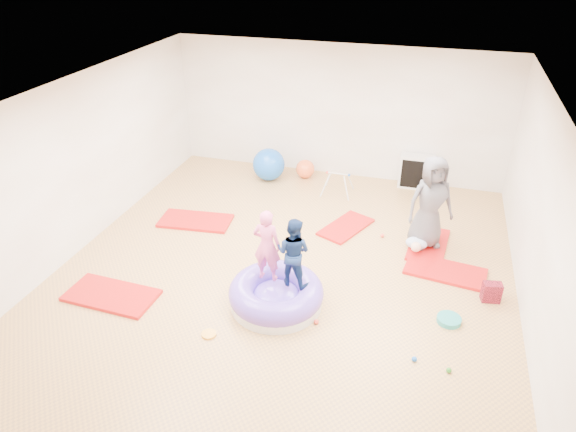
% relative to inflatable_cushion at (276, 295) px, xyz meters
% --- Properties ---
extents(room, '(7.01, 8.01, 2.81)m').
position_rel_inflatable_cushion_xyz_m(room, '(-0.12, 0.71, 1.23)').
color(room, tan).
rests_on(room, ground).
extents(gym_mat_front_left, '(1.36, 0.72, 0.06)m').
position_rel_inflatable_cushion_xyz_m(gym_mat_front_left, '(-2.39, -0.54, -0.14)').
color(gym_mat_front_left, red).
rests_on(gym_mat_front_left, ground).
extents(gym_mat_mid_left, '(1.37, 0.79, 0.05)m').
position_rel_inflatable_cushion_xyz_m(gym_mat_mid_left, '(-2.15, 1.83, -0.14)').
color(gym_mat_mid_left, red).
rests_on(gym_mat_mid_left, ground).
extents(gym_mat_center_back, '(0.95, 1.23, 0.05)m').
position_rel_inflatable_cushion_xyz_m(gym_mat_center_back, '(0.56, 2.41, -0.15)').
color(gym_mat_center_back, red).
rests_on(gym_mat_center_back, ground).
extents(gym_mat_right, '(1.30, 0.77, 0.05)m').
position_rel_inflatable_cushion_xyz_m(gym_mat_right, '(2.33, 1.49, -0.14)').
color(gym_mat_right, red).
rests_on(gym_mat_right, ground).
extents(gym_mat_rear_right, '(0.70, 1.24, 0.05)m').
position_rel_inflatable_cushion_xyz_m(gym_mat_rear_right, '(2.03, 2.22, -0.14)').
color(gym_mat_rear_right, red).
rests_on(gym_mat_rear_right, ground).
extents(inflatable_cushion, '(1.37, 1.37, 0.43)m').
position_rel_inflatable_cushion_xyz_m(inflatable_cushion, '(0.00, 0.00, 0.00)').
color(inflatable_cushion, silver).
rests_on(inflatable_cushion, ground).
extents(child_pink, '(0.41, 0.28, 1.11)m').
position_rel_inflatable_cushion_xyz_m(child_pink, '(-0.17, 0.13, 0.78)').
color(child_pink, pink).
rests_on(child_pink, inflatable_cushion).
extents(child_navy, '(0.56, 0.47, 1.04)m').
position_rel_inflatable_cushion_xyz_m(child_navy, '(0.22, 0.12, 0.75)').
color(child_navy, navy).
rests_on(child_navy, inflatable_cushion).
extents(adult_caregiver, '(0.92, 0.80, 1.59)m').
position_rel_inflatable_cushion_xyz_m(adult_caregiver, '(1.96, 2.20, 0.68)').
color(adult_caregiver, '#514F58').
rests_on(adult_caregiver, gym_mat_rear_right).
extents(infant, '(0.36, 0.37, 0.21)m').
position_rel_inflatable_cushion_xyz_m(infant, '(1.84, 1.97, -0.01)').
color(infant, '#ADC3EE').
rests_on(infant, gym_mat_rear_right).
extents(ball_pit_balls, '(3.12, 3.20, 0.07)m').
position_rel_inflatable_cushion_xyz_m(ball_pit_balls, '(1.14, 0.46, -0.13)').
color(ball_pit_balls, '#297F22').
rests_on(ball_pit_balls, ground).
extents(exercise_ball_blue, '(0.69, 0.69, 0.69)m').
position_rel_inflatable_cushion_xyz_m(exercise_ball_blue, '(-1.43, 3.99, 0.18)').
color(exercise_ball_blue, blue).
rests_on(exercise_ball_blue, ground).
extents(exercise_ball_orange, '(0.40, 0.40, 0.40)m').
position_rel_inflatable_cushion_xyz_m(exercise_ball_orange, '(-0.70, 4.30, 0.03)').
color(exercise_ball_orange, orange).
rests_on(exercise_ball_orange, ground).
extents(infant_play_gym, '(0.61, 0.58, 0.46)m').
position_rel_inflatable_cushion_xyz_m(infant_play_gym, '(0.13, 3.72, 0.14)').
color(infant_play_gym, silver).
rests_on(infant_play_gym, ground).
extents(cube_shelf, '(0.70, 0.34, 0.70)m').
position_rel_inflatable_cushion_xyz_m(cube_shelf, '(1.63, 4.50, 0.18)').
color(cube_shelf, silver).
rests_on(cube_shelf, ground).
extents(balance_disc, '(0.33, 0.33, 0.07)m').
position_rel_inflatable_cushion_xyz_m(balance_disc, '(2.41, 0.31, -0.13)').
color(balance_disc, teal).
rests_on(balance_disc, ground).
extents(backpack, '(0.29, 0.21, 0.30)m').
position_rel_inflatable_cushion_xyz_m(backpack, '(2.98, 0.96, -0.02)').
color(backpack, '#BE1836').
rests_on(backpack, ground).
extents(yellow_toy, '(0.20, 0.20, 0.03)m').
position_rel_inflatable_cushion_xyz_m(yellow_toy, '(-0.67, -0.88, -0.15)').
color(yellow_toy, orange).
rests_on(yellow_toy, ground).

